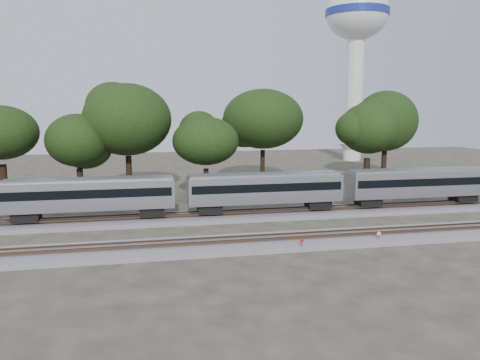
# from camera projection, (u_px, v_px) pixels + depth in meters

# --- Properties ---
(ground) EXTENTS (160.00, 160.00, 0.00)m
(ground) POSITION_uv_depth(u_px,v_px,m) (251.00, 233.00, 42.42)
(ground) COLOR #383328
(ground) RESTS_ON ground
(track_far) EXTENTS (160.00, 5.00, 0.73)m
(track_far) POSITION_uv_depth(u_px,v_px,m) (238.00, 216.00, 48.20)
(track_far) COLOR slate
(track_far) RESTS_ON ground
(track_near) EXTENTS (160.00, 5.00, 0.73)m
(track_near) POSITION_uv_depth(u_px,v_px,m) (262.00, 243.00, 38.52)
(track_near) COLOR slate
(track_near) RESTS_ON ground
(train) EXTENTS (101.23, 2.88, 4.25)m
(train) POSITION_uv_depth(u_px,v_px,m) (345.00, 185.00, 50.07)
(train) COLOR #B3B5BA
(train) RESTS_ON ground
(switch_stand_red) EXTENTS (0.33, 0.06, 1.05)m
(switch_stand_red) POSITION_uv_depth(u_px,v_px,m) (302.00, 243.00, 36.78)
(switch_stand_red) COLOR #512D19
(switch_stand_red) RESTS_ON ground
(switch_stand_white) EXTENTS (0.31, 0.14, 1.01)m
(switch_stand_white) POSITION_uv_depth(u_px,v_px,m) (379.00, 236.00, 38.95)
(switch_stand_white) COLOR #512D19
(switch_stand_white) RESTS_ON ground
(switch_lever) EXTENTS (0.52, 0.33, 0.30)m
(switch_lever) POSITION_uv_depth(u_px,v_px,m) (336.00, 246.00, 37.78)
(switch_lever) COLOR #512D19
(switch_lever) RESTS_ON ground
(water_tower) EXTENTS (12.97, 12.97, 35.91)m
(water_tower) POSITION_uv_depth(u_px,v_px,m) (356.00, 32.00, 96.71)
(water_tower) COLOR silver
(water_tower) RESTS_ON ground
(tree_1) EXTENTS (8.41, 8.41, 11.86)m
(tree_1) POSITION_uv_depth(u_px,v_px,m) (0.00, 133.00, 55.56)
(tree_1) COLOR black
(tree_1) RESTS_ON ground
(tree_2) EXTENTS (7.49, 7.49, 10.55)m
(tree_2) POSITION_uv_depth(u_px,v_px,m) (78.00, 140.00, 55.72)
(tree_2) COLOR black
(tree_2) RESTS_ON ground
(tree_3) EXTENTS (9.92, 9.92, 13.98)m
(tree_3) POSITION_uv_depth(u_px,v_px,m) (127.00, 120.00, 57.54)
(tree_3) COLOR black
(tree_3) RESTS_ON ground
(tree_4) EXTENTS (7.37, 7.37, 10.39)m
(tree_4) POSITION_uv_depth(u_px,v_px,m) (206.00, 141.00, 56.08)
(tree_4) COLOR black
(tree_4) RESTS_ON ground
(tree_5) EXTENTS (9.77, 9.77, 13.77)m
(tree_5) POSITION_uv_depth(u_px,v_px,m) (263.00, 119.00, 66.63)
(tree_5) COLOR black
(tree_5) RESTS_ON ground
(tree_6) EXTENTS (8.67, 8.67, 12.22)m
(tree_6) POSITION_uv_depth(u_px,v_px,m) (368.00, 129.00, 61.08)
(tree_6) COLOR black
(tree_6) RESTS_ON ground
(tree_7) EXTENTS (9.28, 9.28, 13.08)m
(tree_7) POSITION_uv_depth(u_px,v_px,m) (386.00, 121.00, 73.78)
(tree_7) COLOR black
(tree_7) RESTS_ON ground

